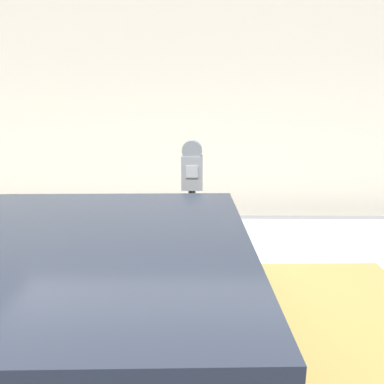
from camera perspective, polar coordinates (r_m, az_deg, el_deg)
name	(u,v)px	position (r m, az deg, el deg)	size (l,w,h in m)	color
sidewalk	(170,262)	(4.65, -3.40, -10.54)	(24.00, 2.80, 0.13)	#BCB7AD
building_facade	(177,65)	(6.33, -2.31, 18.71)	(24.00, 0.30, 4.96)	beige
parking_meter	(192,193)	(3.24, 0.00, -0.21)	(0.18, 0.13, 1.55)	#2D2D30
parked_car_beside_meter	(19,376)	(2.25, -24.82, -24.15)	(4.53, 1.99, 1.42)	black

